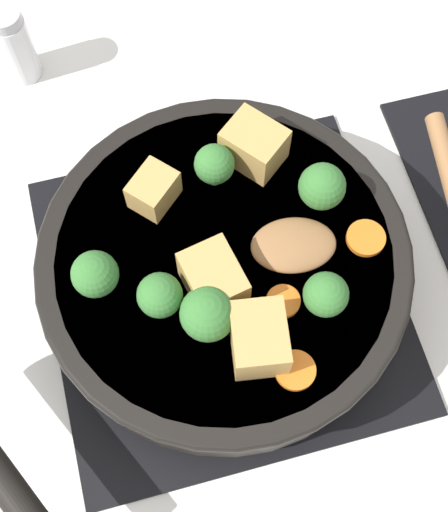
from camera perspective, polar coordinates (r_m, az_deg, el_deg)
ground_plane at (r=0.65m, az=-0.00°, el=-3.01°), size 2.40×2.40×0.00m
front_burner_grate at (r=0.64m, az=-0.00°, el=-2.65°), size 0.31×0.31×0.03m
skillet_pan at (r=0.59m, az=-0.16°, el=-1.15°), size 0.33×0.41×0.06m
wooden_spoon at (r=0.58m, az=12.78°, el=1.65°), size 0.21×0.20×0.02m
tofu_cube_center_large at (r=0.54m, az=-0.86°, el=-1.91°), size 0.06×0.05×0.04m
tofu_cube_near_handle at (r=0.58m, az=-5.66°, el=5.28°), size 0.05×0.05×0.03m
tofu_cube_east_chunk at (r=0.59m, az=2.42°, el=8.85°), size 0.06×0.06×0.04m
tofu_cube_west_chunk at (r=0.52m, az=2.81°, el=-6.63°), size 0.06×0.05×0.04m
broccoli_floret_near_spoon at (r=0.53m, az=8.14°, el=-3.09°), size 0.03×0.03×0.04m
broccoli_floret_center_top at (r=0.52m, az=-1.30°, el=-4.66°), size 0.04×0.04×0.05m
broccoli_floret_east_rim at (r=0.53m, az=-5.16°, el=-3.17°), size 0.03×0.03×0.04m
broccoli_floret_west_rim at (r=0.58m, az=-0.77°, el=7.32°), size 0.03×0.03×0.04m
broccoli_floret_north_edge at (r=0.57m, az=7.84°, el=5.50°), size 0.04×0.04×0.05m
broccoli_floret_south_cluster at (r=0.54m, az=-10.30°, el=-1.36°), size 0.04×0.04×0.04m
carrot_slice_orange_thin at (r=0.58m, az=11.28°, el=1.41°), size 0.03×0.03×0.01m
carrot_slice_near_center at (r=0.54m, az=5.73°, el=-9.10°), size 0.03×0.03×0.01m
carrot_slice_edge_slice at (r=0.55m, az=4.76°, el=-3.63°), size 0.03×0.03×0.01m
salt_shaker at (r=0.76m, az=-16.42°, el=15.90°), size 0.04×0.04×0.09m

